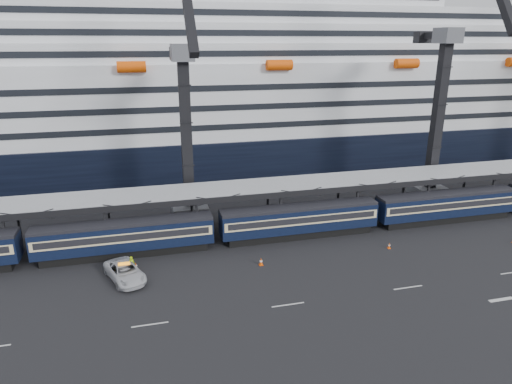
% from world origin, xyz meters
% --- Properties ---
extents(ground, '(260.00, 260.00, 0.00)m').
position_xyz_m(ground, '(0.00, 0.00, 0.00)').
color(ground, black).
rests_on(ground, ground).
extents(lane_markings, '(111.00, 4.27, 0.02)m').
position_xyz_m(lane_markings, '(8.15, -5.23, 0.01)').
color(lane_markings, beige).
rests_on(lane_markings, ground).
extents(train, '(133.05, 3.00, 4.05)m').
position_xyz_m(train, '(-4.65, 10.00, 2.20)').
color(train, black).
rests_on(train, ground).
extents(canopy, '(130.00, 6.25, 5.53)m').
position_xyz_m(canopy, '(0.00, 14.00, 5.25)').
color(canopy, gray).
rests_on(canopy, ground).
extents(cruise_ship, '(214.09, 28.84, 34.00)m').
position_xyz_m(cruise_ship, '(-1.08, 45.99, 12.34)').
color(cruise_ship, black).
rests_on(cruise_ship, ground).
extents(crane_dark_near, '(4.50, 17.75, 35.08)m').
position_xyz_m(crane_dark_near, '(-20.00, 18.59, 11.93)').
color(crane_dark_near, '#4E4F55').
rests_on(crane_dark_near, ground).
extents(crane_dark_mid, '(4.50, 18.24, 39.64)m').
position_xyz_m(crane_dark_mid, '(15.00, 17.59, 13.36)').
color(crane_dark_mid, '#4E4F55').
rests_on(crane_dark_mid, ground).
extents(pickup_truck, '(4.64, 6.55, 1.66)m').
position_xyz_m(pickup_truck, '(-28.05, 4.29, 0.83)').
color(pickup_truck, '#BABCC2').
rests_on(pickup_truck, ground).
extents(worker, '(0.63, 0.42, 1.68)m').
position_xyz_m(worker, '(-27.43, 5.87, 0.84)').
color(worker, '#ABD50B').
rests_on(worker, ground).
extents(traffic_cone_b, '(0.39, 0.39, 0.79)m').
position_xyz_m(traffic_cone_b, '(-27.04, 6.22, 0.39)').
color(traffic_cone_b, '#F14F07').
rests_on(traffic_cone_b, ground).
extents(traffic_cone_c, '(0.42, 0.42, 0.85)m').
position_xyz_m(traffic_cone_c, '(-14.36, 3.94, 0.42)').
color(traffic_cone_c, '#F14F07').
rests_on(traffic_cone_c, ground).
extents(traffic_cone_d, '(0.35, 0.35, 0.69)m').
position_xyz_m(traffic_cone_d, '(0.73, 4.24, 0.34)').
color(traffic_cone_d, '#F14F07').
rests_on(traffic_cone_d, ground).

